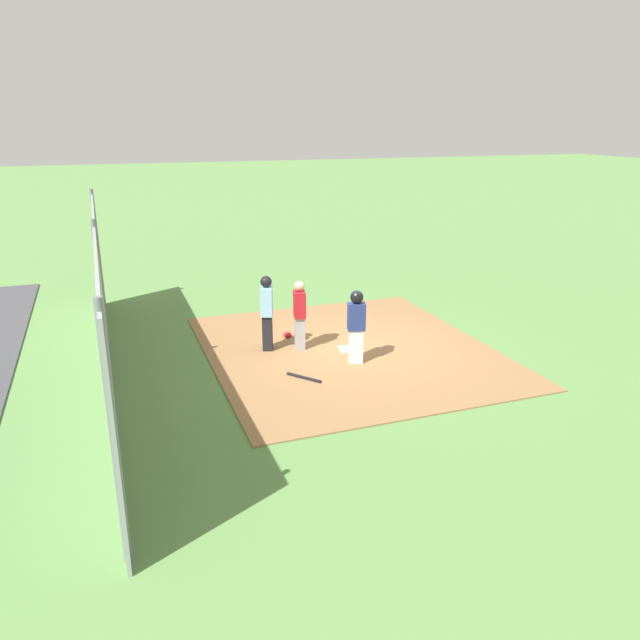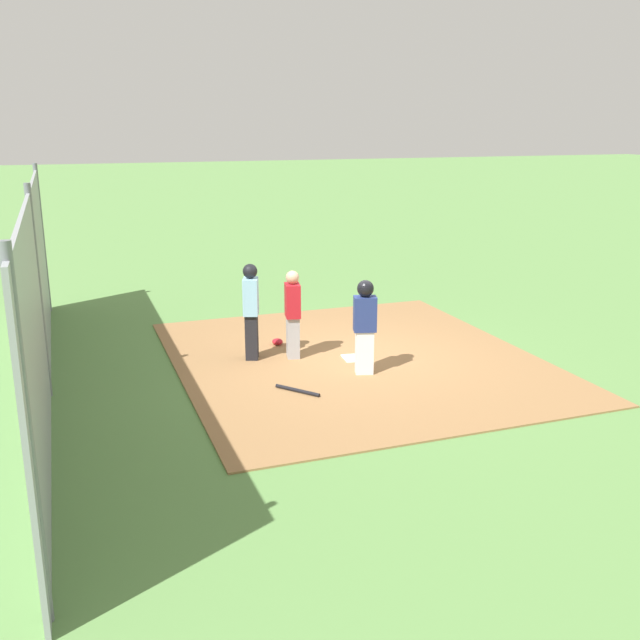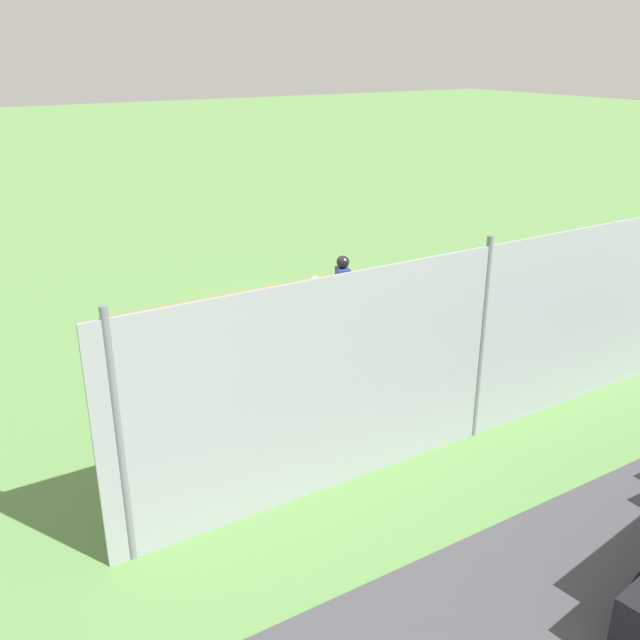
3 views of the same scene
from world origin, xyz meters
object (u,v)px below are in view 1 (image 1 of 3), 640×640
object	(u,v)px
umpire	(267,311)
catcher	(300,314)
home_plate	(349,349)
runner	(356,322)
catcher_mask	(287,335)
baseball_bat	(304,377)

from	to	relation	value
umpire	catcher	bearing A→B (deg)	5.52
umpire	home_plate	bearing A→B (deg)	-0.64
catcher	runner	bearing A→B (deg)	-43.39
home_plate	catcher	world-z (taller)	catcher
home_plate	catcher_mask	xyz separation A→B (m)	(-1.30, -1.10, 0.05)
baseball_bat	catcher_mask	xyz separation A→B (m)	(-2.57, 0.43, 0.03)
catcher	umpire	distance (m)	0.76
umpire	catcher_mask	world-z (taller)	umpire
catcher_mask	runner	bearing A→B (deg)	24.24
baseball_bat	umpire	bearing A→B (deg)	-30.99
catcher	baseball_bat	distance (m)	1.98
umpire	catcher_mask	distance (m)	1.28
catcher	baseball_bat	bearing A→B (deg)	-94.21
home_plate	catcher	distance (m)	1.42
umpire	runner	xyz separation A→B (m)	(1.43, 1.61, 0.00)
runner	catcher	bearing A→B (deg)	51.72
catcher	runner	distance (m)	1.53
umpire	runner	bearing A→B (deg)	-22.15
home_plate	catcher_mask	size ratio (longest dim) A/B	1.83
catcher	umpire	world-z (taller)	umpire
umpire	baseball_bat	size ratio (longest dim) A/B	2.13
catcher	catcher_mask	bearing A→B (deg)	105.07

